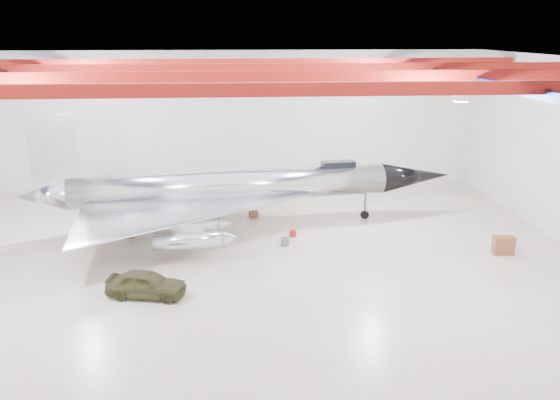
{
  "coord_description": "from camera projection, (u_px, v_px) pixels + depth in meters",
  "views": [
    {
      "loc": [
        0.49,
        -28.66,
        12.39
      ],
      "look_at": [
        2.95,
        2.0,
        2.85
      ],
      "focal_mm": 35.0,
      "sensor_mm": 36.0,
      "label": 1
    }
  ],
  "objects": [
    {
      "name": "floor",
      "position": [
        231.0,
        260.0,
        30.92
      ],
      "size": [
        40.0,
        40.0,
        0.0
      ],
      "primitive_type": "plane",
      "color": "#BFAF98",
      "rests_on": "ground"
    },
    {
      "name": "oil_barrel",
      "position": [
        191.0,
        228.0,
        35.39
      ],
      "size": [
        0.6,
        0.51,
        0.37
      ],
      "primitive_type": "cube",
      "rotation": [
        0.0,
        0.0,
        -0.16
      ],
      "color": "olive",
      "rests_on": "floor"
    },
    {
      "name": "jet_aircraft",
      "position": [
        232.0,
        190.0,
        35.28
      ],
      "size": [
        28.36,
        17.88,
        7.74
      ],
      "rotation": [
        0.0,
        0.0,
        0.11
      ],
      "color": "silver",
      "rests_on": "floor"
    },
    {
      "name": "ceiling",
      "position": [
        225.0,
        60.0,
        27.66
      ],
      "size": [
        40.0,
        40.0,
        0.0
      ],
      "primitive_type": "plane",
      "rotation": [
        3.14,
        0.0,
        0.0
      ],
      "color": "#0A0F38",
      "rests_on": "wall_back"
    },
    {
      "name": "ceiling_structure",
      "position": [
        226.0,
        73.0,
        27.86
      ],
      "size": [
        39.5,
        29.5,
        1.08
      ],
      "color": "maroon",
      "rests_on": "ceiling"
    },
    {
      "name": "parts_bin",
      "position": [
        254.0,
        214.0,
        37.96
      ],
      "size": [
        0.66,
        0.56,
        0.41
      ],
      "primitive_type": "cube",
      "rotation": [
        0.0,
        0.0,
        0.17
      ],
      "color": "olive",
      "rests_on": "floor"
    },
    {
      "name": "spares_box",
      "position": [
        248.0,
        200.0,
        41.1
      ],
      "size": [
        0.49,
        0.49,
        0.37
      ],
      "primitive_type": "cylinder",
      "rotation": [
        0.0,
        0.0,
        0.21
      ],
      "color": "#59595B",
      "rests_on": "floor"
    },
    {
      "name": "wall_back",
      "position": [
        230.0,
        121.0,
        43.57
      ],
      "size": [
        40.0,
        0.0,
        40.0
      ],
      "primitive_type": "plane",
      "rotation": [
        1.57,
        0.0,
        0.0
      ],
      "color": "silver",
      "rests_on": "floor"
    },
    {
      "name": "jeep",
      "position": [
        146.0,
        284.0,
        26.47
      ],
      "size": [
        4.08,
        2.29,
        1.31
      ],
      "primitive_type": "imported",
      "rotation": [
        0.0,
        0.0,
        1.37
      ],
      "color": "#3A391D",
      "rests_on": "floor"
    },
    {
      "name": "tool_chest",
      "position": [
        293.0,
        233.0,
        34.37
      ],
      "size": [
        0.51,
        0.51,
        0.4
      ],
      "primitive_type": "cylinder",
      "rotation": [
        0.0,
        0.0,
        0.18
      ],
      "color": "maroon",
      "rests_on": "floor"
    },
    {
      "name": "engine_drum",
      "position": [
        285.0,
        242.0,
        32.95
      ],
      "size": [
        0.55,
        0.55,
        0.45
      ],
      "primitive_type": "cylinder",
      "rotation": [
        0.0,
        0.0,
        0.11
      ],
      "color": "#59595B",
      "rests_on": "floor"
    },
    {
      "name": "desk",
      "position": [
        503.0,
        245.0,
        31.56
      ],
      "size": [
        1.23,
        0.7,
        1.08
      ],
      "primitive_type": "cube",
      "rotation": [
        0.0,
        0.0,
        -0.1
      ],
      "color": "brown",
      "rests_on": "floor"
    },
    {
      "name": "crate_ply",
      "position": [
        130.0,
        234.0,
        34.23
      ],
      "size": [
        0.62,
        0.53,
        0.39
      ],
      "primitive_type": "cube",
      "rotation": [
        0.0,
        0.0,
        0.16
      ],
      "color": "olive",
      "rests_on": "floor"
    },
    {
      "name": "crate_small",
      "position": [
        147.0,
        219.0,
        37.1
      ],
      "size": [
        0.5,
        0.45,
        0.29
      ],
      "primitive_type": "cube",
      "rotation": [
        0.0,
        0.0,
        -0.34
      ],
      "color": "#59595B",
      "rests_on": "floor"
    }
  ]
}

